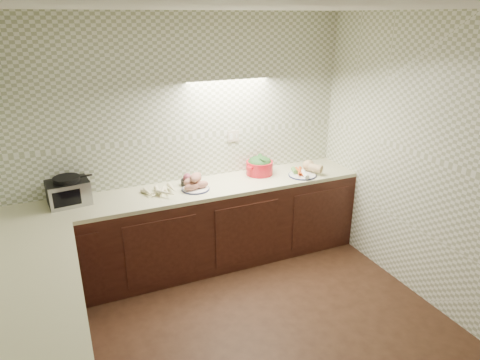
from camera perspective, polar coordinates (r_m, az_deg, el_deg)
name	(u,v)px	position (r m, az deg, el deg)	size (l,w,h in m)	color
room	(261,165)	(2.83, 2.88, 1.97)	(3.60, 3.60, 2.60)	black
counter	(150,284)	(3.76, -11.94, -13.47)	(3.60, 3.60, 0.90)	black
toaster_oven	(68,191)	(4.29, -21.91, -1.40)	(0.40, 0.33, 0.26)	black
parsnip_pile	(161,192)	(4.27, -10.53, -1.62)	(0.39, 0.35, 0.07)	#EFE5BE
sweet_potato_plate	(195,183)	(4.35, -6.03, -0.43)	(0.29, 0.28, 0.17)	#151942
onion_bowl	(189,181)	(4.47, -6.87, -0.07)	(0.17, 0.17, 0.13)	black
dutch_oven	(260,166)	(4.74, 2.62, 1.94)	(0.39, 0.39, 0.21)	red
veg_plate	(305,169)	(4.81, 8.65, 1.40)	(0.39, 0.40, 0.14)	#151942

